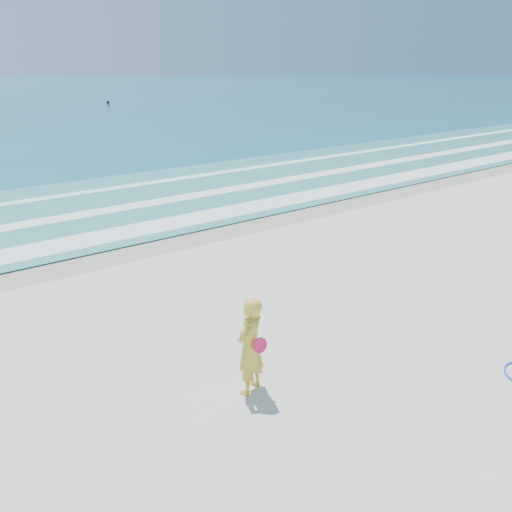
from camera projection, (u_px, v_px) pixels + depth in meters
ground at (378, 370)px, 9.29m from camera, size 400.00×400.00×0.00m
wet_sand at (161, 240)px, 16.05m from camera, size 400.00×2.40×0.00m
shallow at (105, 205)px, 19.78m from camera, size 400.00×10.00×0.01m
foam_near at (144, 228)px, 17.00m from camera, size 400.00×1.40×0.01m
foam_mid at (112, 209)px, 19.18m from camera, size 400.00×0.90×0.01m
foam_far at (84, 192)px, 21.65m from camera, size 400.00×0.60×0.01m
buoy at (108, 102)px, 66.74m from camera, size 0.42×0.42×0.42m
woman at (250, 346)px, 8.40m from camera, size 0.77×0.65×1.78m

